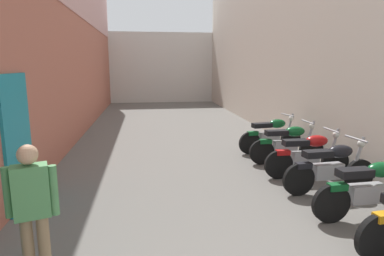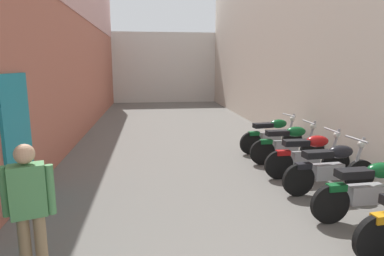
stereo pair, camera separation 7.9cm
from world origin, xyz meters
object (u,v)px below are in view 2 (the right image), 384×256
at_px(motorcycle_fourth, 370,189).
at_px(motorcycle_seventh, 288,143).
at_px(motorcycle_sixth, 309,155).
at_px(pedestrian_mid_alley, 29,207).
at_px(motorcycle_fifth, 331,167).
at_px(motorcycle_eighth, 272,134).

xyz_separation_m(motorcycle_fourth, motorcycle_seventh, (0.00, 2.95, 0.00)).
bearing_deg(motorcycle_sixth, pedestrian_mid_alley, -146.91).
bearing_deg(motorcycle_sixth, motorcycle_fourth, -90.00).
distance_m(motorcycle_fifth, motorcycle_seventh, 1.87).
xyz_separation_m(motorcycle_fourth, pedestrian_mid_alley, (-4.49, -0.99, 0.42)).
distance_m(motorcycle_fourth, motorcycle_fifth, 1.08).
relative_size(motorcycle_fifth, motorcycle_seventh, 1.00).
relative_size(motorcycle_seventh, motorcycle_eighth, 1.01).
bearing_deg(motorcycle_fourth, motorcycle_eighth, 90.00).
bearing_deg(pedestrian_mid_alley, motorcycle_sixth, 33.09).
distance_m(motorcycle_eighth, pedestrian_mid_alley, 6.71).
bearing_deg(motorcycle_fifth, motorcycle_eighth, 90.00).
bearing_deg(pedestrian_mid_alley, motorcycle_fourth, 12.40).
bearing_deg(motorcycle_seventh, motorcycle_fifth, -90.00).
xyz_separation_m(motorcycle_seventh, motorcycle_eighth, (-0.00, 1.03, 0.00)).
xyz_separation_m(motorcycle_fourth, motorcycle_sixth, (0.00, 1.94, 0.00)).
xyz_separation_m(motorcycle_fifth, motorcycle_eighth, (-0.00, 2.91, 0.00)).
distance_m(motorcycle_fifth, motorcycle_eighth, 2.91).
bearing_deg(motorcycle_eighth, motorcycle_fifth, -90.00).
bearing_deg(pedestrian_mid_alley, motorcycle_fifth, 24.70).
distance_m(motorcycle_fourth, motorcycle_sixth, 1.94).
relative_size(motorcycle_sixth, motorcycle_eighth, 1.01).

